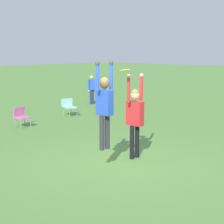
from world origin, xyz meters
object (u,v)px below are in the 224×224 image
(person_spectator_near, at_px, (92,87))
(person_jumping, at_px, (105,103))
(camping_chair_0, at_px, (21,115))
(camping_chair_1, at_px, (69,106))
(person_defending, at_px, (135,113))
(frisbee, at_px, (125,70))

(person_spectator_near, bearing_deg, person_jumping, -92.26)
(camping_chair_0, xyz_separation_m, camping_chair_1, (2.79, 0.60, 0.01))
(person_defending, height_order, camping_chair_1, person_defending)
(camping_chair_0, distance_m, person_spectator_near, 6.59)
(frisbee, height_order, person_spectator_near, frisbee)
(camping_chair_1, distance_m, person_spectator_near, 3.85)
(person_jumping, relative_size, person_defending, 0.94)
(camping_chair_0, distance_m, camping_chair_1, 2.85)
(person_jumping, distance_m, camping_chair_0, 6.13)
(person_defending, distance_m, frisbee, 1.31)
(camping_chair_1, bearing_deg, frisbee, 85.86)
(frisbee, distance_m, camping_chair_0, 6.29)
(person_defending, bearing_deg, person_spectator_near, 140.37)
(person_spectator_near, bearing_deg, frisbee, -89.52)
(person_defending, height_order, camping_chair_0, person_defending)
(frisbee, bearing_deg, camping_chair_0, 83.35)
(person_jumping, bearing_deg, person_defending, -90.00)
(person_jumping, bearing_deg, camping_chair_0, -16.20)
(person_jumping, height_order, camping_chair_1, person_jumping)
(camping_chair_0, relative_size, person_spectator_near, 0.47)
(person_jumping, relative_size, camping_chair_0, 2.81)
(person_defending, xyz_separation_m, frisbee, (-0.56, -0.14, 1.17))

